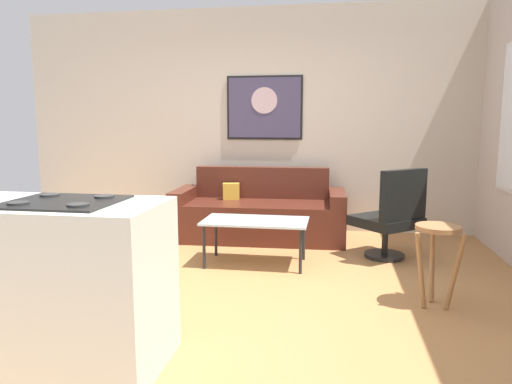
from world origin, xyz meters
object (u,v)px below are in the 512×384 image
object	(u,v)px
bar_stool	(437,243)
coffee_table	(255,224)
armchair	(392,216)
couch	(259,215)
wall_painting	(264,108)

from	to	relation	value
bar_stool	coffee_table	bearing A→B (deg)	150.94
bar_stool	armchair	bearing A→B (deg)	98.56
armchair	bar_stool	xyz separation A→B (m)	(0.18, -1.23, 0.04)
couch	wall_painting	xyz separation A→B (m)	(-0.02, 0.53, 1.28)
armchair	bar_stool	world-z (taller)	armchair
couch	wall_painting	bearing A→B (deg)	92.22
coffee_table	wall_painting	size ratio (longest dim) A/B	1.05
bar_stool	couch	bearing A→B (deg)	130.98
coffee_table	armchair	size ratio (longest dim) A/B	1.09
armchair	bar_stool	size ratio (longest dim) A/B	1.48
coffee_table	wall_painting	distance (m)	1.96
couch	bar_stool	world-z (taller)	couch
wall_painting	couch	bearing A→B (deg)	-87.78
coffee_table	bar_stool	xyz separation A→B (m)	(1.51, -0.84, 0.09)
bar_stool	wall_painting	distance (m)	3.12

